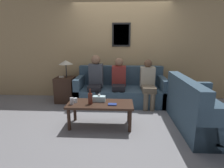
{
  "coord_description": "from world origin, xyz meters",
  "views": [
    {
      "loc": [
        0.01,
        -3.75,
        1.55
      ],
      "look_at": [
        -0.18,
        -0.14,
        0.65
      ],
      "focal_mm": 28.0,
      "sensor_mm": 36.0,
      "label": 1
    }
  ],
  "objects_px": {
    "couch_main": "(121,91)",
    "drinking_glass": "(75,100)",
    "wine_bottle": "(90,98)",
    "coffee_table": "(100,106)",
    "person_left": "(96,79)",
    "person_right": "(148,82)",
    "person_middle": "(119,80)",
    "couch_side": "(199,111)"
  },
  "relations": [
    {
      "from": "wine_bottle",
      "to": "person_middle",
      "type": "bearing_deg",
      "value": 68.1
    },
    {
      "from": "wine_bottle",
      "to": "coffee_table",
      "type": "bearing_deg",
      "value": 14.84
    },
    {
      "from": "wine_bottle",
      "to": "person_left",
      "type": "bearing_deg",
      "value": 93.56
    },
    {
      "from": "couch_main",
      "to": "drinking_glass",
      "type": "height_order",
      "value": "couch_main"
    },
    {
      "from": "coffee_table",
      "to": "person_left",
      "type": "height_order",
      "value": "person_left"
    },
    {
      "from": "couch_side",
      "to": "wine_bottle",
      "type": "height_order",
      "value": "couch_side"
    },
    {
      "from": "couch_main",
      "to": "person_left",
      "type": "relative_size",
      "value": 1.81
    },
    {
      "from": "coffee_table",
      "to": "person_middle",
      "type": "bearing_deg",
      "value": 74.85
    },
    {
      "from": "couch_main",
      "to": "wine_bottle",
      "type": "xyz_separation_m",
      "value": [
        -0.54,
        -1.36,
        0.25
      ]
    },
    {
      "from": "coffee_table",
      "to": "drinking_glass",
      "type": "height_order",
      "value": "drinking_glass"
    },
    {
      "from": "person_middle",
      "to": "wine_bottle",
      "type": "bearing_deg",
      "value": -111.9
    },
    {
      "from": "wine_bottle",
      "to": "person_middle",
      "type": "distance_m",
      "value": 1.32
    },
    {
      "from": "coffee_table",
      "to": "couch_main",
      "type": "bearing_deg",
      "value": 74.5
    },
    {
      "from": "drinking_glass",
      "to": "person_left",
      "type": "distance_m",
      "value": 1.16
    },
    {
      "from": "couch_side",
      "to": "person_right",
      "type": "xyz_separation_m",
      "value": [
        -0.78,
        1.07,
        0.29
      ]
    },
    {
      "from": "person_left",
      "to": "person_right",
      "type": "xyz_separation_m",
      "value": [
        1.26,
        -0.03,
        -0.06
      ]
    },
    {
      "from": "person_left",
      "to": "person_right",
      "type": "height_order",
      "value": "person_left"
    },
    {
      "from": "drinking_glass",
      "to": "person_right",
      "type": "distance_m",
      "value": 1.84
    },
    {
      "from": "person_middle",
      "to": "person_right",
      "type": "distance_m",
      "value": 0.7
    },
    {
      "from": "coffee_table",
      "to": "person_right",
      "type": "distance_m",
      "value": 1.52
    },
    {
      "from": "couch_side",
      "to": "couch_main",
      "type": "bearing_deg",
      "value": 48.46
    },
    {
      "from": "person_right",
      "to": "coffee_table",
      "type": "bearing_deg",
      "value": -132.52
    },
    {
      "from": "coffee_table",
      "to": "drinking_glass",
      "type": "relative_size",
      "value": 13.75
    },
    {
      "from": "coffee_table",
      "to": "person_middle",
      "type": "distance_m",
      "value": 1.24
    },
    {
      "from": "couch_main",
      "to": "couch_side",
      "type": "height_order",
      "value": "same"
    },
    {
      "from": "wine_bottle",
      "to": "drinking_glass",
      "type": "height_order",
      "value": "wine_bottle"
    },
    {
      "from": "couch_main",
      "to": "couch_side",
      "type": "xyz_separation_m",
      "value": [
        1.44,
        -1.27,
        0.0
      ]
    },
    {
      "from": "couch_main",
      "to": "coffee_table",
      "type": "xyz_separation_m",
      "value": [
        -0.36,
        -1.31,
        0.08
      ]
    },
    {
      "from": "drinking_glass",
      "to": "person_right",
      "type": "xyz_separation_m",
      "value": [
        1.48,
        1.1,
        0.1
      ]
    },
    {
      "from": "wine_bottle",
      "to": "person_right",
      "type": "height_order",
      "value": "person_right"
    },
    {
      "from": "wine_bottle",
      "to": "drinking_glass",
      "type": "distance_m",
      "value": 0.3
    },
    {
      "from": "coffee_table",
      "to": "person_left",
      "type": "relative_size",
      "value": 0.98
    },
    {
      "from": "person_right",
      "to": "drinking_glass",
      "type": "bearing_deg",
      "value": -143.31
    },
    {
      "from": "wine_bottle",
      "to": "person_middle",
      "type": "relative_size",
      "value": 0.24
    },
    {
      "from": "couch_main",
      "to": "person_left",
      "type": "distance_m",
      "value": 0.72
    },
    {
      "from": "drinking_glass",
      "to": "person_left",
      "type": "bearing_deg",
      "value": 79.41
    },
    {
      "from": "couch_main",
      "to": "person_right",
      "type": "bearing_deg",
      "value": -17.19
    },
    {
      "from": "couch_main",
      "to": "drinking_glass",
      "type": "xyz_separation_m",
      "value": [
        -0.82,
        -1.3,
        0.18
      ]
    },
    {
      "from": "person_left",
      "to": "wine_bottle",
      "type": "bearing_deg",
      "value": -86.44
    },
    {
      "from": "drinking_glass",
      "to": "person_middle",
      "type": "xyz_separation_m",
      "value": [
        0.78,
        1.17,
        0.13
      ]
    },
    {
      "from": "person_middle",
      "to": "drinking_glass",
      "type": "bearing_deg",
      "value": -123.68
    },
    {
      "from": "couch_main",
      "to": "drinking_glass",
      "type": "relative_size",
      "value": 25.22
    }
  ]
}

